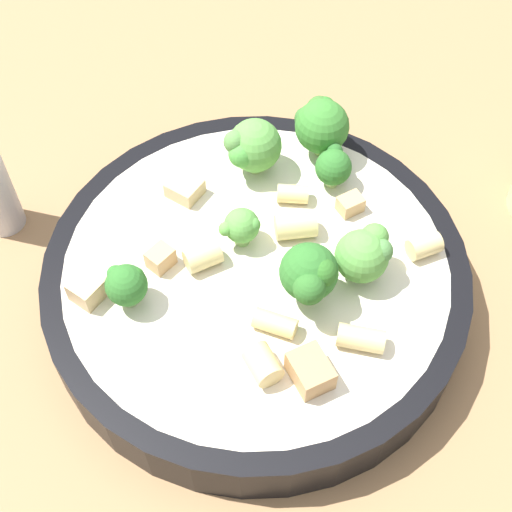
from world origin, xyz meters
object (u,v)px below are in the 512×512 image
broccoli_floret_2 (365,254)px  rigatoni_2 (263,364)px  broccoli_floret_3 (126,285)px  rigatoni_0 (203,257)px  rigatoni_4 (275,323)px  pasta_bowl (256,279)px  chicken_chunk_0 (350,204)px  chicken_chunk_1 (160,258)px  rigatoni_6 (361,338)px  broccoli_floret_4 (242,226)px  chicken_chunk_4 (310,371)px  broccoli_floret_1 (321,123)px  rigatoni_3 (424,246)px  broccoli_floret_0 (308,277)px  chicken_chunk_3 (88,289)px  broccoli_floret_6 (252,147)px  broccoli_floret_5 (331,165)px  rigatoni_1 (293,194)px  rigatoni_5 (296,226)px  chicken_chunk_2 (185,188)px

broccoli_floret_2 → rigatoni_2: bearing=-5.1°
broccoli_floret_2 → broccoli_floret_3: broccoli_floret_2 is taller
rigatoni_0 → rigatoni_4: size_ratio=0.87×
pasta_bowl → chicken_chunk_0: bearing=163.0°
rigatoni_2 → chicken_chunk_1: rigatoni_2 is taller
broccoli_floret_3 → rigatoni_6: broccoli_floret_3 is taller
broccoli_floret_4 → rigatoni_4: bearing=54.4°
broccoli_floret_3 → chicken_chunk_0: 0.17m
chicken_chunk_4 → chicken_chunk_0: bearing=-157.4°
broccoli_floret_1 → rigatoni_3: (0.04, 0.11, -0.02)m
pasta_bowl → broccoli_floret_0: (0.00, 0.04, 0.05)m
broccoli_floret_2 → broccoli_floret_4: size_ratio=1.34×
rigatoni_2 → chicken_chunk_3: size_ratio=1.03×
broccoli_floret_6 → broccoli_floret_1: bearing=149.8°
rigatoni_4 → chicken_chunk_3: size_ratio=1.26×
rigatoni_3 → rigatoni_6: same height
broccoli_floret_5 → chicken_chunk_3: bearing=-21.2°
pasta_bowl → broccoli_floret_3: size_ratio=8.82×
broccoli_floret_4 → rigatoni_0: 0.03m
broccoli_floret_1 → rigatoni_2: size_ratio=2.11×
rigatoni_3 → broccoli_floret_2: bearing=-31.0°
rigatoni_1 → rigatoni_4: (0.09, 0.05, -0.00)m
broccoli_floret_3 → rigatoni_5: 0.12m
broccoli_floret_6 → chicken_chunk_0: 0.08m
chicken_chunk_2 → rigatoni_6: bearing=80.4°
broccoli_floret_4 → chicken_chunk_0: size_ratio=1.72×
pasta_bowl → broccoli_floret_5: (-0.09, -0.00, 0.03)m
rigatoni_4 → broccoli_floret_2: bearing=163.4°
chicken_chunk_3 → chicken_chunk_1: bearing=156.4°
broccoli_floret_0 → rigatoni_3: (-0.08, 0.04, -0.02)m
chicken_chunk_3 → rigatoni_2: bearing=101.3°
broccoli_floret_3 → chicken_chunk_1: 0.04m
broccoli_floret_4 → rigatoni_1: size_ratio=1.33×
broccoli_floret_1 → chicken_chunk_4: 0.19m
broccoli_floret_2 → rigatoni_1: broccoli_floret_2 is taller
rigatoni_3 → rigatoni_6: (0.09, 0.00, -0.00)m
pasta_bowl → rigatoni_4: (0.03, 0.04, 0.02)m
pasta_bowl → broccoli_floret_2: (-0.04, 0.06, 0.04)m
rigatoni_1 → chicken_chunk_1: size_ratio=1.30×
pasta_bowl → broccoli_floret_2: size_ratio=7.33×
rigatoni_1 → rigatoni_0: bearing=-10.4°
chicken_chunk_3 → chicken_chunk_2: bearing=-175.8°
rigatoni_2 → rigatoni_4: 0.03m
rigatoni_3 → rigatoni_5: rigatoni_5 is taller
broccoli_floret_6 → chicken_chunk_3: broccoli_floret_6 is taller
broccoli_floret_1 → chicken_chunk_0: bearing=55.2°
rigatoni_0 → chicken_chunk_3: (0.06, -0.04, -0.00)m
rigatoni_0 → rigatoni_3: bearing=130.9°
rigatoni_3 → broccoli_floret_0: bearing=-26.8°
chicken_chunk_0 → chicken_chunk_4: bearing=22.6°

